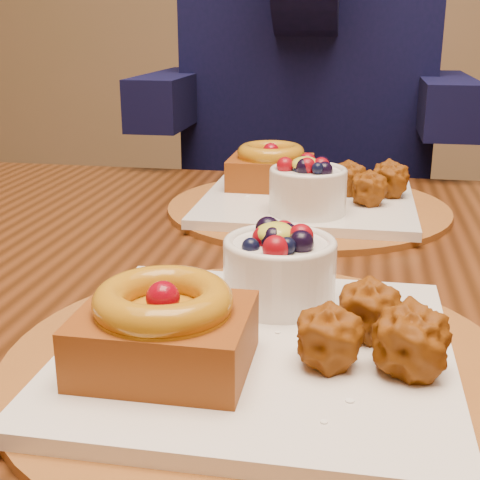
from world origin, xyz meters
name	(u,v)px	position (x,y,z in m)	size (l,w,h in m)	color
dining_table	(289,332)	(-0.07, 0.06, 0.68)	(1.60, 0.90, 0.76)	#331909
place_setting_near	(256,330)	(-0.07, -0.16, 0.78)	(0.38, 0.38, 0.09)	brown
place_setting_far	(305,192)	(-0.07, 0.27, 0.78)	(0.38, 0.38, 0.09)	brown
chair_far	(306,289)	(-0.10, 0.75, 0.44)	(0.40, 0.40, 0.80)	black
diner	(312,18)	(-0.10, 0.74, 1.01)	(0.58, 0.54, 0.94)	black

